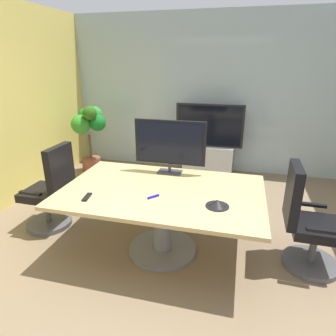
# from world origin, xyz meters

# --- Properties ---
(ground_plane) EXTENTS (7.13, 7.13, 0.00)m
(ground_plane) POSITION_xyz_m (0.00, 0.00, 0.00)
(ground_plane) COLOR #7A664C
(wall_back_glass_partition) EXTENTS (5.31, 0.10, 2.83)m
(wall_back_glass_partition) POSITION_xyz_m (0.00, 3.07, 1.42)
(wall_back_glass_partition) COLOR #9EB2B7
(wall_back_glass_partition) RESTS_ON ground
(conference_table) EXTENTS (2.09, 1.33, 0.75)m
(conference_table) POSITION_xyz_m (-0.15, 0.24, 0.58)
(conference_table) COLOR tan
(conference_table) RESTS_ON ground
(office_chair_left) EXTENTS (0.60, 0.57, 1.09)m
(office_chair_left) POSITION_xyz_m (-1.62, 0.38, 0.46)
(office_chair_left) COLOR #4C4C51
(office_chair_left) RESTS_ON ground
(office_chair_right) EXTENTS (0.60, 0.57, 1.09)m
(office_chair_right) POSITION_xyz_m (1.32, 0.36, 0.46)
(office_chair_right) COLOR #4C4C51
(office_chair_right) RESTS_ON ground
(tv_monitor) EXTENTS (0.84, 0.18, 0.64)m
(tv_monitor) POSITION_xyz_m (-0.19, 0.74, 1.11)
(tv_monitor) COLOR #333338
(tv_monitor) RESTS_ON conference_table
(wall_display_unit) EXTENTS (1.20, 0.36, 1.31)m
(wall_display_unit) POSITION_xyz_m (0.05, 2.71, 0.44)
(wall_display_unit) COLOR #B7BABC
(wall_display_unit) RESTS_ON ground
(potted_plant) EXTENTS (0.63, 0.64, 1.29)m
(potted_plant) POSITION_xyz_m (-2.07, 2.20, 0.85)
(potted_plant) COLOR brown
(potted_plant) RESTS_ON ground
(conference_phone) EXTENTS (0.22, 0.22, 0.07)m
(conference_phone) POSITION_xyz_m (0.45, 0.01, 0.78)
(conference_phone) COLOR black
(conference_phone) RESTS_ON conference_table
(remote_control) EXTENTS (0.07, 0.18, 0.02)m
(remote_control) POSITION_xyz_m (-0.82, -0.13, 0.76)
(remote_control) COLOR black
(remote_control) RESTS_ON conference_table
(whiteboard_marker) EXTENTS (0.10, 0.11, 0.02)m
(whiteboard_marker) POSITION_xyz_m (-0.18, 0.04, 0.76)
(whiteboard_marker) COLOR #1919A5
(whiteboard_marker) RESTS_ON conference_table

